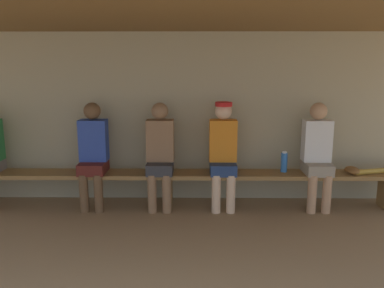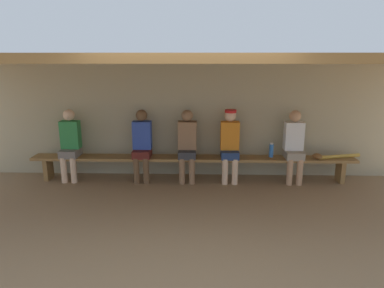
{
  "view_description": "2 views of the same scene",
  "coord_description": "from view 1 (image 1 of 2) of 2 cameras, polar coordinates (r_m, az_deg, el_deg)",
  "views": [
    {
      "loc": [
        0.34,
        -3.2,
        1.82
      ],
      "look_at": [
        0.3,
        1.39,
        0.86
      ],
      "focal_mm": 36.67,
      "sensor_mm": 36.0,
      "label": 1
    },
    {
      "loc": [
        0.15,
        -4.63,
        2.28
      ],
      "look_at": [
        -0.01,
        1.36,
        0.76
      ],
      "focal_mm": 32.37,
      "sensor_mm": 36.0,
      "label": 2
    }
  ],
  "objects": [
    {
      "name": "ground_plane",
      "position": [
        3.7,
        -5.05,
        -17.7
      ],
      "size": [
        24.0,
        24.0,
        0.0
      ],
      "primitive_type": "plane",
      "color": "#8C6D4C"
    },
    {
      "name": "back_wall",
      "position": [
        5.26,
        -3.19,
        3.92
      ],
      "size": [
        8.0,
        0.2,
        2.2
      ],
      "primitive_type": "cube",
      "color": "tan",
      "rests_on": "ground"
    },
    {
      "name": "dugout_roof",
      "position": [
        3.94,
        -4.65,
        18.18
      ],
      "size": [
        8.0,
        2.8,
        0.12
      ],
      "primitive_type": "cube",
      "color": "brown",
      "rests_on": "back_wall"
    },
    {
      "name": "bench",
      "position": [
        4.98,
        -3.42,
        -4.95
      ],
      "size": [
        6.0,
        0.36,
        0.46
      ],
      "color": "olive",
      "rests_on": "ground"
    },
    {
      "name": "player_in_white",
      "position": [
        4.89,
        4.54,
        -0.92
      ],
      "size": [
        0.34,
        0.42,
        1.34
      ],
      "color": "navy",
      "rests_on": "ground"
    },
    {
      "name": "player_in_blue",
      "position": [
        5.11,
        17.77,
        -1.09
      ],
      "size": [
        0.34,
        0.42,
        1.34
      ],
      "color": "gray",
      "rests_on": "ground"
    },
    {
      "name": "player_shirtless_tan",
      "position": [
        4.9,
        -4.66,
        -1.1
      ],
      "size": [
        0.34,
        0.42,
        1.34
      ],
      "color": "#333338",
      "rests_on": "ground"
    },
    {
      "name": "player_rightmost",
      "position": [
        5.05,
        -14.2,
        -1.05
      ],
      "size": [
        0.34,
        0.42,
        1.34
      ],
      "color": "#591E19",
      "rests_on": "ground"
    },
    {
      "name": "water_bottle_clear",
      "position": [
        5.08,
        13.24,
        -2.56
      ],
      "size": [
        0.08,
        0.08,
        0.27
      ],
      "color": "blue",
      "rests_on": "bench"
    },
    {
      "name": "baseball_glove_worn",
      "position": [
        5.27,
        22.27,
        -3.55
      ],
      "size": [
        0.17,
        0.24,
        0.09
      ],
      "primitive_type": "ellipsoid",
      "rotation": [
        0.0,
        0.0,
        1.56
      ],
      "color": "brown",
      "rests_on": "bench"
    },
    {
      "name": "baseball_bat",
      "position": [
        5.47,
        26.14,
        -3.47
      ],
      "size": [
        0.82,
        0.27,
        0.07
      ],
      "primitive_type": "cylinder",
      "rotation": [
        0.0,
        1.57,
        0.25
      ],
      "color": "#B28C33",
      "rests_on": "bench"
    }
  ]
}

